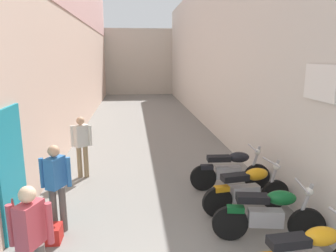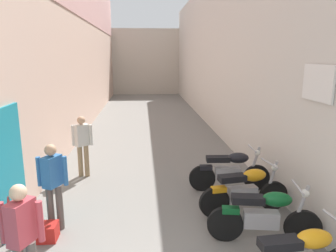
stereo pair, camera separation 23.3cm
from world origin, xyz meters
name	(u,v)px [view 1 (the left image)]	position (x,y,z in m)	size (l,w,h in m)	color
ground_plane	(147,137)	(0.00, 9.77, 0.00)	(39.54, 39.54, 0.00)	slate
building_left	(74,30)	(-2.81, 11.74, 4.04)	(0.45, 23.54, 8.00)	beige
building_right	(210,53)	(2.82, 11.77, 3.16)	(0.45, 23.54, 6.31)	beige
building_far_end	(139,62)	(0.00, 24.54, 2.55)	(8.24, 2.00, 5.10)	beige
motorcycle_second	(269,213)	(1.68, 2.58, 0.50)	(1.84, 0.58, 1.04)	black
motorcycle_third	(248,188)	(1.68, 3.59, 0.50)	(1.84, 0.58, 1.04)	black
motorcycle_fourth	(231,169)	(1.68, 4.69, 0.50)	(1.85, 0.58, 1.04)	black
pedestrian_by_doorway	(32,238)	(-1.75, 1.57, 0.92)	(0.52, 0.39, 1.57)	#564C47
pedestrian_mid_alley	(56,182)	(-1.85, 3.30, 0.92)	(0.52, 0.39, 1.57)	#564C47
pedestrian_further_down	(82,142)	(-1.81, 5.85, 0.92)	(0.52, 0.37, 1.57)	#8C7251
plastic_crate	(48,234)	(-1.97, 2.95, 0.14)	(0.44, 0.32, 0.28)	red
umbrella_leaning	(14,214)	(-2.35, 2.68, 0.68)	(0.20, 0.35, 0.97)	#4C4C4C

